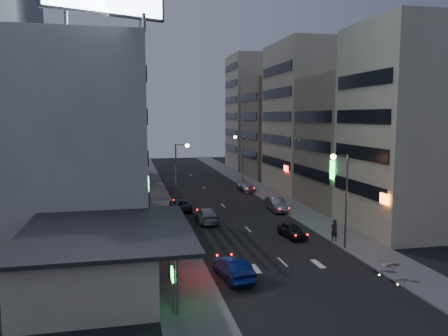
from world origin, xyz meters
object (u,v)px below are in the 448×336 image
object	(u,v)px
road_car_blue	(233,268)
scooter_silver_a	(418,273)
person	(334,230)
scooter_black_b	(395,257)
parked_car_right_mid	(276,204)
scooter_silver_b	(394,256)
scooter_black_a	(407,272)
parked_car_right_far	(246,187)
parked_car_right_near	(292,230)
road_car_silver	(206,215)
scooter_blue	(394,263)
parked_car_left	(180,205)

from	to	relation	value
road_car_blue	scooter_silver_a	world-z (taller)	road_car_blue
person	scooter_black_b	distance (m)	6.82
parked_car_right_mid	scooter_silver_b	world-z (taller)	parked_car_right_mid
person	scooter_black_a	world-z (taller)	person
road_car_blue	scooter_black_a	size ratio (longest dim) A/B	2.94
scooter_silver_a	parked_car_right_far	bearing A→B (deg)	20.73
parked_car_right_near	parked_car_right_far	xyz separation A→B (m)	(2.37, 24.98, 0.01)
scooter_silver_a	scooter_silver_b	world-z (taller)	scooter_silver_b
parked_car_right_far	scooter_black_a	world-z (taller)	parked_car_right_far
parked_car_right_near	parked_car_right_mid	size ratio (longest dim) A/B	0.83
parked_car_right_mid	person	world-z (taller)	person
parked_car_right_near	road_car_silver	distance (m)	10.04
parked_car_right_far	scooter_blue	distance (m)	35.24
parked_car_right_far	person	world-z (taller)	person
road_car_silver	parked_car_right_near	bearing A→B (deg)	131.47
scooter_black_a	scooter_blue	size ratio (longest dim) A/B	0.88
road_car_blue	scooter_black_a	world-z (taller)	road_car_blue
parked_car_right_far	scooter_blue	xyz separation A→B (m)	(1.51, -35.21, -0.01)
road_car_silver	scooter_blue	size ratio (longest dim) A/B	2.89
parked_car_left	scooter_silver_a	world-z (taller)	parked_car_left
person	scooter_silver_a	distance (m)	10.04
scooter_black_b	scooter_blue	bearing A→B (deg)	121.58
scooter_silver_a	scooter_silver_b	distance (m)	3.54
parked_car_right_far	scooter_silver_a	distance (m)	37.26
scooter_silver_a	road_car_silver	bearing A→B (deg)	47.36
scooter_black_a	scooter_black_b	world-z (taller)	scooter_black_b
parked_car_right_near	road_car_silver	xyz separation A→B (m)	(-6.82, 7.37, 0.09)
parked_car_right_near	person	distance (m)	3.89
road_car_blue	scooter_silver_a	bearing A→B (deg)	157.88
parked_car_right_mid	person	bearing A→B (deg)	-85.33
parked_car_left	road_car_blue	xyz separation A→B (m)	(1.00, -22.76, 0.07)
person	scooter_black_a	xyz separation A→B (m)	(0.73, -9.53, -0.49)
parked_car_left	person	world-z (taller)	person
scooter_blue	scooter_black_b	bearing A→B (deg)	-23.54
scooter_silver_a	scooter_blue	distance (m)	2.06
parked_car_right_mid	scooter_black_a	xyz separation A→B (m)	(1.49, -23.03, -0.17)
parked_car_left	road_car_blue	distance (m)	22.78
road_car_blue	scooter_black_b	size ratio (longest dim) A/B	2.74
parked_car_left	person	distance (m)	20.00
road_car_blue	scooter_silver_b	world-z (taller)	road_car_blue
road_car_silver	scooter_black_b	xyz separation A→B (m)	(11.68, -16.23, -0.12)
scooter_black_a	parked_car_right_far	bearing A→B (deg)	-1.58
parked_car_left	parked_car_right_mid	bearing A→B (deg)	166.86
parked_car_right_far	scooter_black_b	bearing A→B (deg)	-90.20
scooter_black_b	scooter_silver_b	bearing A→B (deg)	-38.62
road_car_blue	scooter_blue	bearing A→B (deg)	166.72
parked_car_right_near	road_car_silver	size ratio (longest dim) A/B	0.75
parked_car_right_mid	road_car_blue	distance (m)	22.65
road_car_blue	scooter_blue	xyz separation A→B (m)	(11.72, -1.23, -0.10)
parked_car_right_mid	parked_car_right_near	bearing A→B (deg)	-100.45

